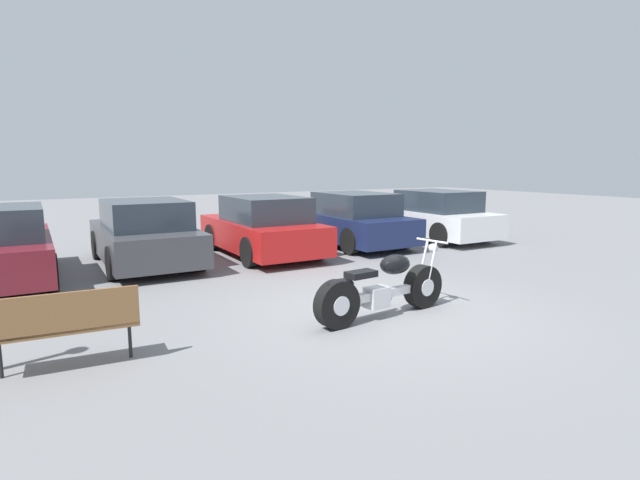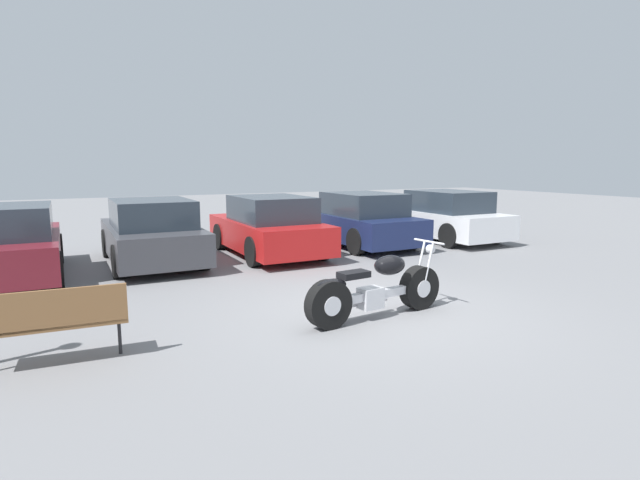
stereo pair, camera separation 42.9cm
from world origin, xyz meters
name	(u,v)px [view 1 (the left image)]	position (x,y,z in m)	size (l,w,h in m)	color
ground_plane	(383,309)	(0.00, 0.00, 0.00)	(60.00, 60.00, 0.00)	slate
motorcycle	(382,289)	(-0.26, -0.29, 0.43)	(2.38, 0.65, 1.06)	black
parked_car_dark_grey	(145,235)	(-2.49, 5.38, 0.69)	(1.89, 4.14, 1.46)	#3D3D42
parked_car_red	(263,228)	(0.25, 5.21, 0.69)	(1.89, 4.14, 1.46)	red
parked_car_navy	(352,220)	(2.99, 5.40, 0.69)	(1.89, 4.14, 1.46)	#19234C
parked_car_white	(433,216)	(5.73, 5.14, 0.69)	(1.89, 4.14, 1.46)	white
park_bench	(66,322)	(-4.36, -0.11, 0.54)	(1.50, 0.49, 0.89)	brown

